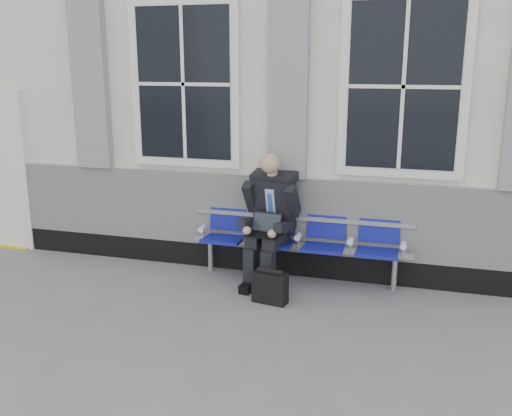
% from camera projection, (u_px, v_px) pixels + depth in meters
% --- Properties ---
extents(ground, '(70.00, 70.00, 0.00)m').
position_uv_depth(ground, '(345.00, 337.00, 5.35)').
color(ground, slate).
rests_on(ground, ground).
extents(station_building, '(14.40, 4.40, 4.49)m').
position_uv_depth(station_building, '(381.00, 82.00, 8.03)').
color(station_building, white).
rests_on(station_building, ground).
extents(bench, '(2.60, 0.47, 0.91)m').
position_uv_depth(bench, '(299.00, 235.00, 6.63)').
color(bench, '#9EA0A3').
rests_on(bench, ground).
extents(businessman, '(0.66, 0.89, 1.52)m').
position_uv_depth(businessman, '(270.00, 215.00, 6.52)').
color(businessman, black).
rests_on(businessman, ground).
extents(briefcase, '(0.39, 0.22, 0.38)m').
position_uv_depth(briefcase, '(270.00, 287.00, 6.08)').
color(briefcase, black).
rests_on(briefcase, ground).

